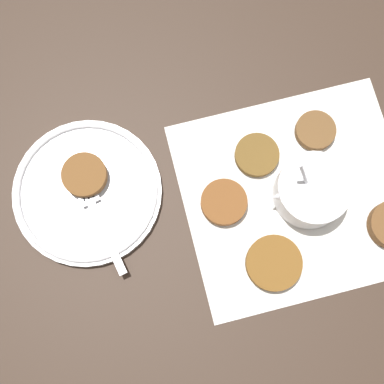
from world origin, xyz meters
name	(u,v)px	position (x,y,z in m)	size (l,w,h in m)	color
ground_plane	(296,214)	(0.00, 0.00, 0.00)	(4.00, 4.00, 0.00)	#38281E
napkin	(296,196)	(-0.01, -0.03, 0.00)	(0.35, 0.32, 0.00)	silver
sauce_bowl	(311,191)	(-0.02, -0.02, 0.03)	(0.12, 0.11, 0.11)	silver
fritter_0	(274,263)	(0.05, 0.07, 0.01)	(0.08, 0.08, 0.02)	brown
fritter_2	(257,155)	(0.04, -0.10, 0.01)	(0.07, 0.07, 0.01)	brown
fritter_3	(224,202)	(0.10, -0.04, 0.01)	(0.07, 0.07, 0.02)	brown
fritter_4	(315,131)	(-0.06, -0.12, 0.01)	(0.06, 0.06, 0.01)	brown
serving_plate	(87,192)	(0.30, -0.10, 0.01)	(0.23, 0.23, 0.02)	silver
fritter_on_plate	(85,175)	(0.30, -0.12, 0.03)	(0.07, 0.07, 0.02)	brown
fork	(92,204)	(0.30, -0.08, 0.02)	(0.06, 0.19, 0.00)	silver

